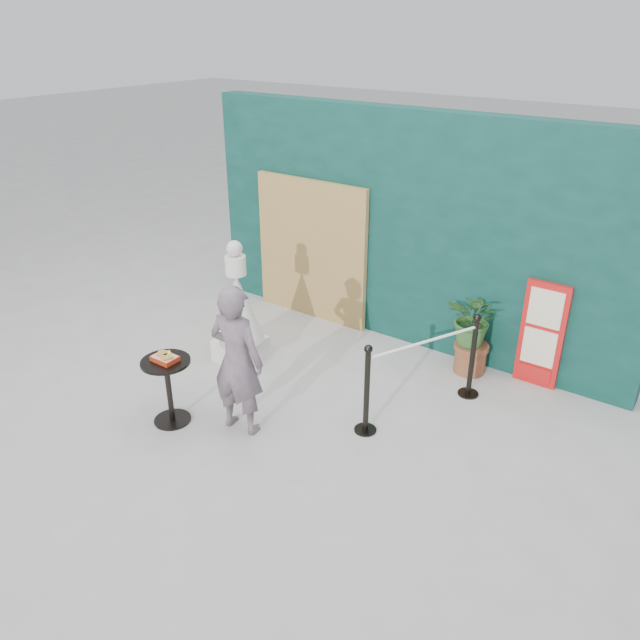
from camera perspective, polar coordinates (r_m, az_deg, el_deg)
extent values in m
plane|color=#ADAAA5|center=(6.51, -6.30, -11.77)|extent=(60.00, 60.00, 0.00)
cube|color=#0A3128|center=(8.13, 8.12, 8.11)|extent=(6.00, 0.30, 3.00)
cube|color=tan|center=(8.82, -0.81, 6.39)|extent=(1.80, 0.08, 2.00)
imported|color=slate|center=(6.40, -7.59, -3.68)|extent=(0.65, 0.47, 1.64)
cube|color=red|center=(7.66, 19.62, -1.29)|extent=(0.50, 0.06, 1.30)
cube|color=beige|center=(7.48, 19.93, 0.99)|extent=(0.38, 0.02, 0.45)
cube|color=beige|center=(7.69, 19.37, -2.38)|extent=(0.38, 0.02, 0.45)
cube|color=red|center=(7.86, 19.00, -4.62)|extent=(0.38, 0.02, 0.18)
cube|color=silver|center=(8.03, -7.25, -2.62)|extent=(0.53, 0.53, 0.29)
cone|color=silver|center=(7.77, -7.49, 1.15)|extent=(0.62, 0.62, 0.87)
cylinder|color=silver|center=(7.55, -7.73, 4.96)|extent=(0.25, 0.25, 0.23)
sphere|color=beige|center=(7.48, -7.83, 6.49)|extent=(0.19, 0.19, 0.19)
cylinder|color=black|center=(7.07, -13.32, -8.85)|extent=(0.40, 0.40, 0.02)
cylinder|color=black|center=(6.88, -13.61, -6.45)|extent=(0.06, 0.06, 0.72)
cylinder|color=black|center=(6.69, -13.95, -3.74)|extent=(0.52, 0.52, 0.03)
cube|color=#AB2D12|center=(6.67, -13.99, -3.44)|extent=(0.26, 0.19, 0.05)
cube|color=#F04220|center=(6.66, -14.01, -3.23)|extent=(0.24, 0.17, 0.00)
cube|color=#C48747|center=(6.68, -14.19, -2.99)|extent=(0.15, 0.14, 0.02)
cube|color=gold|center=(6.60, -13.87, -3.32)|extent=(0.13, 0.13, 0.02)
cone|color=#F1F540|center=(6.66, -13.61, -2.87)|extent=(0.06, 0.06, 0.06)
cylinder|color=brown|center=(7.91, 13.54, -3.56)|extent=(0.38, 0.38, 0.32)
cylinder|color=brown|center=(7.82, 13.68, -2.38)|extent=(0.42, 0.42, 0.05)
imported|color=#305D28|center=(7.65, 13.98, 0.10)|extent=(0.63, 0.55, 0.70)
cylinder|color=black|center=(6.75, 4.16, -9.97)|extent=(0.24, 0.24, 0.02)
cylinder|color=black|center=(6.49, 4.29, -6.61)|extent=(0.06, 0.06, 0.96)
sphere|color=black|center=(6.23, 4.45, -2.66)|extent=(0.09, 0.09, 0.09)
cylinder|color=black|center=(7.52, 13.37, -6.55)|extent=(0.24, 0.24, 0.02)
cylinder|color=black|center=(7.28, 13.75, -3.43)|extent=(0.06, 0.06, 0.96)
sphere|color=black|center=(7.05, 14.18, 0.18)|extent=(0.09, 0.09, 0.09)
cylinder|color=white|center=(6.66, 9.55, -1.99)|extent=(0.63, 1.31, 0.03)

